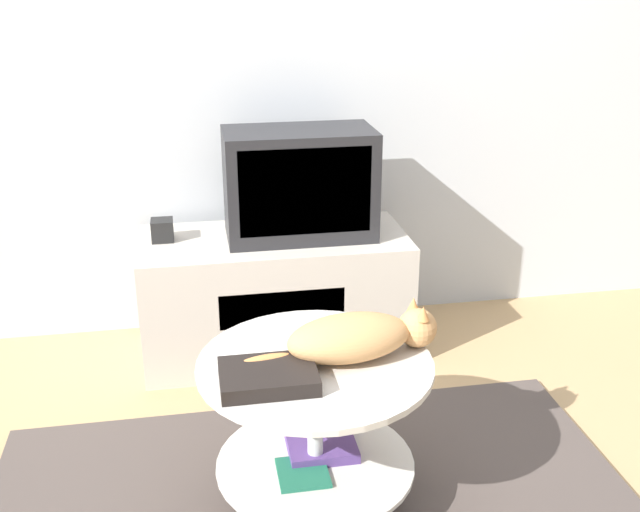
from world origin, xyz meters
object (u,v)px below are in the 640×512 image
speaker (162,230)px  cat (357,337)px  dvd_box (268,376)px  tv (300,184)px

speaker → cat: 1.12m
dvd_box → tv: bearing=77.0°
speaker → dvd_box: 1.12m
speaker → tv: bearing=-3.7°
speaker → dvd_box: (0.28, -1.08, -0.03)m
cat → dvd_box: bearing=-166.9°
tv → dvd_box: size_ratio=2.28×
tv → speaker: (-0.52, 0.03, -0.16)m
tv → cat: tv is taller
dvd_box → cat: bearing=21.9°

